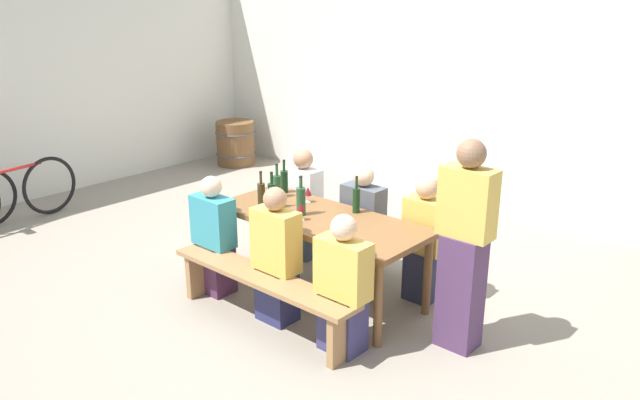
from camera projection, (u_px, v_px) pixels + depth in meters
name	position (u px, v px, depth m)	size (l,w,h in m)	color
ground_plane	(320.00, 295.00, 5.67)	(24.00, 24.00, 0.00)	gray
back_wall	(499.00, 79.00, 7.41)	(14.00, 0.20, 3.20)	silver
side_wall	(45.00, 71.00, 8.10)	(0.20, 6.74, 3.20)	silver
tasting_table	(320.00, 225.00, 5.45)	(1.93, 0.80, 0.75)	brown
bench_near	(262.00, 286.00, 5.06)	(1.83, 0.30, 0.45)	#9E7247
bench_far	(368.00, 237.00, 6.05)	(1.83, 0.30, 0.45)	#9E7247
wine_bottle_0	(272.00, 195.00, 5.61)	(0.08, 0.08, 0.33)	#143319
wine_bottle_1	(284.00, 181.00, 6.04)	(0.07, 0.07, 0.32)	#143319
wine_bottle_2	(301.00, 200.00, 5.43)	(0.08, 0.08, 0.35)	#234C2D
wine_bottle_3	(356.00, 199.00, 5.49)	(0.07, 0.07, 0.33)	#143319
wine_bottle_4	(261.00, 195.00, 5.57)	(0.07, 0.07, 0.35)	#332814
wine_bottle_5	(277.00, 185.00, 5.90)	(0.07, 0.07, 0.32)	#234C2D
wine_glass_0	(308.00, 192.00, 5.76)	(0.07, 0.07, 0.14)	silver
wine_glass_1	(301.00, 208.00, 5.31)	(0.06, 0.06, 0.16)	silver
seated_guest_near_0	(214.00, 239.00, 5.59)	(0.40, 0.24, 1.08)	#4F2A49
seated_guest_near_1	(276.00, 259.00, 5.09)	(0.40, 0.24, 1.15)	navy
seated_guest_near_2	(343.00, 288.00, 4.67)	(0.42, 0.24, 1.09)	#383562
seated_guest_far_0	(304.00, 206.00, 6.33)	(0.36, 0.24, 1.13)	#354452
seated_guest_far_1	(363.00, 226.00, 5.87)	(0.40, 0.24, 1.10)	#4B5359
seated_guest_far_2	(424.00, 242.00, 5.44)	(0.36, 0.24, 1.13)	#292E45
standing_host	(464.00, 250.00, 4.64)	(0.40, 0.24, 1.62)	#4C3055
wine_barrel	(236.00, 143.00, 9.78)	(0.62, 0.62, 0.67)	brown
parked_bicycle_0	(10.00, 195.00, 7.23)	(0.28, 1.67, 0.90)	black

